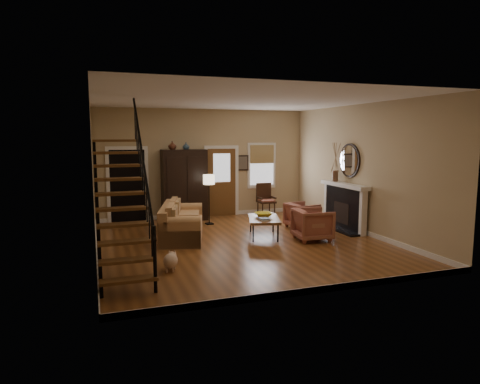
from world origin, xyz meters
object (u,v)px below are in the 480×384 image
object	(u,v)px
armoire	(184,185)
armchair_right	(302,215)
floor_lamp	(209,200)
side_chair	(266,200)
armchair_left	(313,224)
coffee_table	(264,227)
sofa	(182,222)

from	to	relation	value
armoire	armchair_right	xyz separation A→B (m)	(2.81, -2.12, -0.71)
armchair_right	floor_lamp	size ratio (longest dim) A/B	0.54
armoire	side_chair	bearing A→B (deg)	-4.48
armchair_left	coffee_table	bearing A→B (deg)	60.24
sofa	side_chair	world-z (taller)	side_chair
armchair_left	side_chair	world-z (taller)	side_chair
armoire	floor_lamp	world-z (taller)	armoire
armchair_right	side_chair	distance (m)	1.94
coffee_table	sofa	bearing A→B (deg)	164.94
sofa	floor_lamp	xyz separation A→B (m)	(1.06, 1.39, 0.30)
sofa	coffee_table	distance (m)	2.02
armoire	armchair_left	xyz separation A→B (m)	(2.40, -3.47, -0.67)
armchair_left	armchair_right	distance (m)	1.41
armchair_right	side_chair	bearing A→B (deg)	-3.08
sofa	armchair_left	size ratio (longest dim) A/B	2.61
coffee_table	armchair_right	world-z (taller)	armchair_right
coffee_table	armchair_left	size ratio (longest dim) A/B	1.49
side_chair	armchair_left	bearing A→B (deg)	-92.60
side_chair	armoire	bearing A→B (deg)	175.52
armchair_left	floor_lamp	distance (m)	3.23
armoire	armchair_right	size ratio (longest dim) A/B	2.77
floor_lamp	coffee_table	bearing A→B (deg)	-65.07
armchair_left	side_chair	distance (m)	3.28
sofa	floor_lamp	bearing A→B (deg)	67.67
armoire	armchair_left	distance (m)	4.27
coffee_table	armchair_right	size ratio (longest dim) A/B	1.66
coffee_table	armchair_left	bearing A→B (deg)	-35.21
armoire	sofa	world-z (taller)	armoire
sofa	side_chair	size ratio (longest dim) A/B	2.15
sofa	armchair_left	bearing A→B (deg)	-7.70
floor_lamp	side_chair	world-z (taller)	floor_lamp
armoire	floor_lamp	size ratio (longest dim) A/B	1.48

